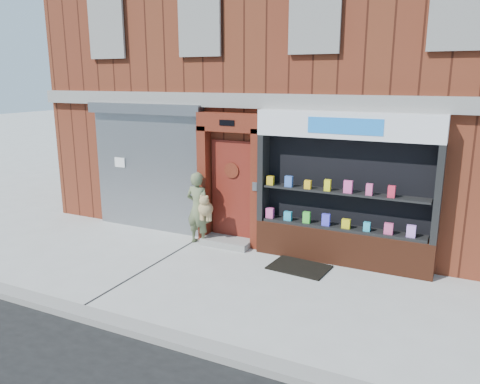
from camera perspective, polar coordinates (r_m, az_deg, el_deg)
The scene contains 8 objects.
ground at distance 8.73m, azimuth -2.33°, elevation -10.69°, with size 80.00×80.00×0.00m, color #9E9E99.
curb at distance 7.10m, azimuth -10.90°, elevation -16.53°, with size 60.00×0.30×0.12m, color gray.
building at distance 13.54m, azimuth 9.99°, elevation 15.17°, with size 12.00×8.16×8.00m.
shutter_bay at distance 11.37m, azimuth -11.23°, elevation 3.89°, with size 3.10×0.30×3.04m.
red_door_bay at distance 10.18m, azimuth -1.19°, elevation 1.52°, with size 1.52×0.58×2.90m.
pharmacy_bay at distance 9.31m, azimuth 12.49°, elevation -0.50°, with size 3.50×0.41×3.00m.
woman at distance 10.34m, azimuth -5.02°, elevation -1.96°, with size 0.73×0.50×1.62m.
doormat at distance 9.32m, azimuth 7.24°, elevation -9.08°, with size 1.12×0.78×0.03m, color black.
Camera 1 is at (3.78, -7.00, 3.60)m, focal length 35.00 mm.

